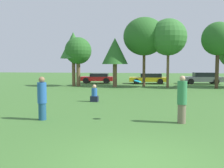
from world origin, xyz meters
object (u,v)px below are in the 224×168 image
object	(u,v)px
person_thrower	(42,98)
parked_car_grey	(202,78)
tree_0	(73,46)
tree_4	(168,37)
parked_car_yellow	(149,78)
frisbee	(138,81)
bystander_sitting	(94,95)
tree_5	(218,39)
tree_2	(115,52)
tree_1	(78,51)
tree_3	(144,37)
parked_car_red	(98,78)
person_catcher	(182,99)

from	to	relation	value
person_thrower	parked_car_grey	distance (m)	23.03
person_thrower	tree_0	distance (m)	16.36
tree_4	parked_car_yellow	bearing A→B (deg)	111.75
frisbee	parked_car_yellow	world-z (taller)	frisbee
bystander_sitting	tree_5	world-z (taller)	tree_5
frisbee	tree_2	distance (m)	15.34
tree_1	parked_car_yellow	world-z (taller)	tree_1
frisbee	tree_5	world-z (taller)	tree_5
parked_car_yellow	person_thrower	bearing A→B (deg)	74.08
tree_3	parked_car_grey	xyz separation A→B (m)	(6.67, 4.23, -4.37)
bystander_sitting	parked_car_red	bearing A→B (deg)	100.28
tree_4	parked_car_red	bearing A→B (deg)	149.82
person_thrower	tree_5	size ratio (longest dim) A/B	0.29
person_catcher	parked_car_yellow	size ratio (longest dim) A/B	0.42
frisbee	tree_0	bearing A→B (deg)	115.09
tree_1	tree_3	xyz separation A→B (m)	(6.69, 0.73, 1.45)
parked_car_red	tree_5	bearing A→B (deg)	154.39
bystander_sitting	tree_5	bearing A→B (deg)	45.17
person_catcher	tree_1	world-z (taller)	tree_1
tree_3	bystander_sitting	bearing A→B (deg)	-104.65
tree_3	parked_car_red	xyz separation A→B (m)	(-5.55, 3.81, -4.41)
person_catcher	tree_5	xyz separation A→B (m)	(5.15, 14.77, 3.67)
bystander_sitting	tree_1	world-z (taller)	tree_1
person_catcher	tree_5	bearing A→B (deg)	-111.08
tree_4	parked_car_yellow	world-z (taller)	tree_4
person_thrower	tree_2	size ratio (longest dim) A/B	0.36
bystander_sitting	parked_car_grey	distance (m)	17.95
tree_5	tree_1	bearing A→B (deg)	177.80
tree_5	person_catcher	bearing A→B (deg)	-109.23
person_catcher	tree_2	distance (m)	16.01
tree_0	parked_car_yellow	size ratio (longest dim) A/B	1.26
parked_car_red	parked_car_grey	world-z (taller)	parked_car_grey
bystander_sitting	tree_2	distance (m)	10.55
parked_car_grey	frisbee	bearing A→B (deg)	68.11
person_catcher	tree_0	distance (m)	18.16
bystander_sitting	tree_0	xyz separation A→B (m)	(-4.38, 10.44, 3.76)
person_catcher	tree_1	size ratio (longest dim) A/B	0.37
frisbee	tree_3	size ratio (longest dim) A/B	0.04
tree_4	parked_car_grey	size ratio (longest dim) A/B	1.46
tree_2	parked_car_red	size ratio (longest dim) A/B	1.23
parked_car_red	bystander_sitting	bearing A→B (deg)	96.96
parked_car_red	tree_1	bearing A→B (deg)	72.54
tree_5	parked_car_yellow	xyz separation A→B (m)	(-6.28, 5.01, -3.95)
tree_0	frisbee	bearing A→B (deg)	-64.91
frisbee	tree_1	distance (m)	16.62
person_thrower	parked_car_grey	bearing A→B (deg)	60.70
parked_car_red	parked_car_yellow	bearing A→B (deg)	176.26
parked_car_red	person_catcher	bearing A→B (deg)	106.60
frisbee	parked_car_grey	size ratio (longest dim) A/B	0.06
person_thrower	parked_car_red	xyz separation A→B (m)	(-1.60, 20.01, -0.25)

